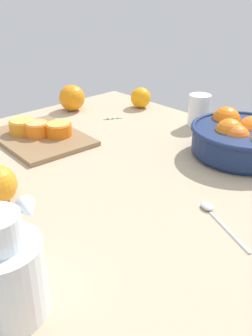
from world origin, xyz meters
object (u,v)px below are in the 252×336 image
juice_pitcher (4,278)px  spoon (217,217)px  second_glass (199,112)px  orange_half_1 (37,129)px  loose_orange_0 (72,98)px  loose_orange_2 (141,98)px  orange_half_0 (59,129)px  orange_half_2 (23,126)px  fruit_bowl (242,138)px  cutting_board (41,138)px

juice_pitcher → spoon: bearing=80.8°
second_glass → orange_half_1: size_ratio=1.45×
loose_orange_0 → loose_orange_2: size_ratio=1.24×
juice_pitcher → orange_half_0: (-46.38, 39.03, -2.76)cm
juice_pitcher → orange_half_2: juice_pitcher is taller
orange_half_0 → orange_half_1: bearing=-133.5°
juice_pitcher → loose_orange_0: 86.43cm
orange_half_2 → fruit_bowl: bearing=35.4°
loose_orange_0 → loose_orange_2: 23.46cm
fruit_bowl → loose_orange_0: fruit_bowl is taller
fruit_bowl → loose_orange_2: fruit_bowl is taller
cutting_board → orange_half_2: orange_half_2 is taller
cutting_board → orange_half_1: (-0.87, -0.30, 2.47)cm
orange_half_0 → loose_orange_2: 37.41cm
cutting_board → loose_orange_0: size_ratio=3.28×
juice_pitcher → cutting_board: bearing=144.8°
juice_pitcher → spoon: size_ratio=1.07×
juice_pitcher → second_glass: bearing=109.4°
orange_half_1 → spoon: orange_half_1 is taller
fruit_bowl → cutting_board: (-43.23, -32.07, -4.06)cm
second_glass → cutting_board: size_ratio=0.34×
loose_orange_2 → spoon: (57.91, -37.05, -3.04)cm
spoon → second_glass: bearing=131.7°
second_glass → orange_half_0: 42.04cm
second_glass → loose_orange_2: second_glass is taller
orange_half_1 → fruit_bowl: bearing=36.3°
cutting_board → orange_half_0: orange_half_0 is taller
orange_half_0 → spoon: size_ratio=0.48×
orange_half_2 → loose_orange_2: (3.28, 43.40, 0.35)cm
second_glass → orange_half_2: 51.81cm
fruit_bowl → spoon: fruit_bowl is taller
second_glass → cutting_board: second_glass is taller
juice_pitcher → orange_half_0: size_ratio=2.24×
spoon → loose_orange_0: bearing=166.0°
juice_pitcher → loose_orange_2: (-51.59, 76.07, -2.29)cm
loose_orange_0 → cutting_board: bearing=-54.8°
cutting_board → loose_orange_2: bearing=92.7°
fruit_bowl → cutting_board: size_ratio=0.93×
second_glass → orange_half_2: bearing=-122.7°
orange_half_0 → loose_orange_0: (-18.68, 17.84, 1.31)cm
loose_orange_0 → orange_half_2: bearing=-67.2°
cutting_board → orange_half_2: (-5.23, -2.31, 2.50)cm
cutting_board → second_glass: bearing=61.1°
spoon → juice_pitcher: bearing=-99.2°
orange_half_2 → spoon: size_ratio=0.49×
orange_half_0 → orange_half_2: bearing=-143.2°
fruit_bowl → orange_half_0: (-39.97, -28.02, -1.68)cm
fruit_bowl → spoon: 31.08cm
fruit_bowl → second_glass: size_ratio=2.72×
loose_orange_0 → orange_half_1: bearing=-56.7°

